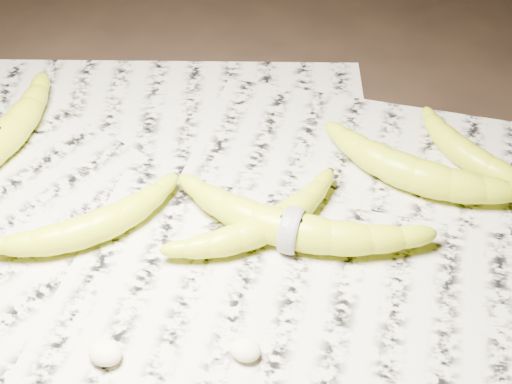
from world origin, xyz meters
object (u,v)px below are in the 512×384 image
(banana_upper_a, at_px, (417,173))
(banana_taped, at_px, (292,228))
(banana_left_b, at_px, (92,226))
(banana_center, at_px, (266,225))
(banana_upper_b, at_px, (470,154))

(banana_upper_a, bearing_deg, banana_taped, -121.16)
(banana_left_b, bearing_deg, banana_upper_a, -16.09)
(banana_center, distance_m, banana_upper_b, 0.26)
(banana_center, bearing_deg, banana_taped, -49.73)
(banana_center, relative_size, banana_upper_a, 0.87)
(banana_center, bearing_deg, banana_upper_b, -7.53)
(banana_center, distance_m, banana_taped, 0.03)
(banana_left_b, bearing_deg, banana_center, -28.04)
(banana_upper_b, bearing_deg, banana_taped, -97.80)
(banana_left_b, distance_m, banana_upper_b, 0.43)
(banana_upper_a, distance_m, banana_upper_b, 0.08)
(banana_upper_a, bearing_deg, banana_center, -127.38)
(banana_center, xyz_separation_m, banana_taped, (0.03, 0.00, 0.00))
(banana_left_b, xyz_separation_m, banana_center, (0.17, 0.06, -0.00))
(banana_upper_a, bearing_deg, banana_upper_b, 56.72)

